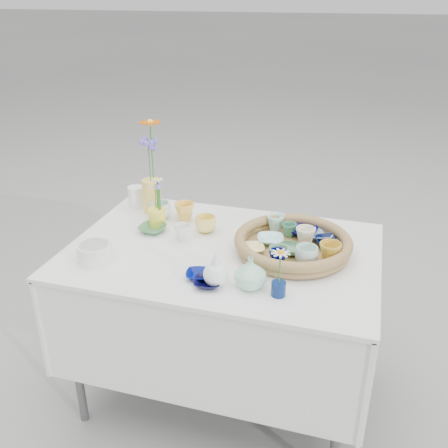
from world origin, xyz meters
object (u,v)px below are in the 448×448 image
(display_table, at_px, (223,390))
(wicker_tray, at_px, (293,244))
(bud_vase_seafoam, at_px, (250,273))
(tall_vase_yellow, at_px, (152,196))

(display_table, relative_size, wicker_tray, 2.66)
(bud_vase_seafoam, relative_size, tall_vase_yellow, 0.74)
(display_table, xyz_separation_m, wicker_tray, (0.28, 0.05, 0.80))
(bud_vase_seafoam, xyz_separation_m, tall_vase_yellow, (-0.61, 0.52, 0.02))
(display_table, bearing_deg, tall_vase_yellow, 148.10)
(display_table, relative_size, tall_vase_yellow, 7.77)
(wicker_tray, relative_size, bud_vase_seafoam, 3.93)
(wicker_tray, height_order, bud_vase_seafoam, bud_vase_seafoam)
(bud_vase_seafoam, height_order, tall_vase_yellow, tall_vase_yellow)
(display_table, distance_m, wicker_tray, 0.85)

